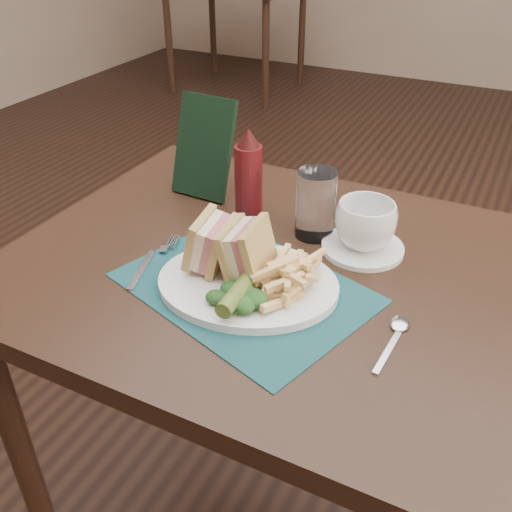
% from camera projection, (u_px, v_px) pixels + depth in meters
% --- Properties ---
extents(floor, '(7.00, 7.00, 0.00)m').
position_uv_depth(floor, '(332.00, 380.00, 1.80)').
color(floor, black).
rests_on(floor, ground).
extents(wall_back, '(6.00, 0.00, 6.00)m').
position_uv_depth(wall_back, '(488.00, 88.00, 4.43)').
color(wall_back, tan).
rests_on(wall_back, ground).
extents(table_main, '(0.90, 0.75, 0.75)m').
position_uv_depth(table_main, '(264.00, 405.00, 1.22)').
color(table_main, black).
rests_on(table_main, ground).
extents(table_bg_left, '(0.90, 0.75, 0.75)m').
position_uv_depth(table_bg_left, '(237.00, 38.00, 4.22)').
color(table_bg_left, black).
rests_on(table_bg_left, ground).
extents(placemat, '(0.46, 0.39, 0.00)m').
position_uv_depth(placemat, '(244.00, 287.00, 0.95)').
color(placemat, '#164448').
rests_on(placemat, table_main).
extents(plate, '(0.35, 0.30, 0.01)m').
position_uv_depth(plate, '(248.00, 284.00, 0.94)').
color(plate, white).
rests_on(plate, placemat).
extents(sandwich_half_a, '(0.09, 0.10, 0.10)m').
position_uv_depth(sandwich_half_a, '(199.00, 240.00, 0.95)').
color(sandwich_half_a, tan).
rests_on(sandwich_half_a, plate).
extents(sandwich_half_b, '(0.08, 0.10, 0.10)m').
position_uv_depth(sandwich_half_b, '(235.00, 246.00, 0.93)').
color(sandwich_half_b, '#D9B369').
rests_on(sandwich_half_b, plate).
extents(kale_garnish, '(0.11, 0.08, 0.03)m').
position_uv_depth(kale_garnish, '(237.00, 295.00, 0.88)').
color(kale_garnish, '#173A15').
rests_on(kale_garnish, plate).
extents(pickle_spear, '(0.04, 0.12, 0.03)m').
position_uv_depth(pickle_spear, '(239.00, 290.00, 0.88)').
color(pickle_spear, '#4C6024').
rests_on(pickle_spear, plate).
extents(fries_pile, '(0.18, 0.20, 0.05)m').
position_uv_depth(fries_pile, '(287.00, 273.00, 0.91)').
color(fries_pile, '#F4C87A').
rests_on(fries_pile, plate).
extents(fork, '(0.08, 0.17, 0.01)m').
position_uv_depth(fork, '(152.00, 259.00, 1.00)').
color(fork, silver).
rests_on(fork, placemat).
extents(spoon, '(0.04, 0.15, 0.01)m').
position_uv_depth(spoon, '(392.00, 340.00, 0.83)').
color(spoon, silver).
rests_on(spoon, table_main).
extents(saucer, '(0.18, 0.18, 0.01)m').
position_uv_depth(saucer, '(362.00, 248.00, 1.04)').
color(saucer, white).
rests_on(saucer, table_main).
extents(coffee_cup, '(0.15, 0.15, 0.09)m').
position_uv_depth(coffee_cup, '(365.00, 225.00, 1.02)').
color(coffee_cup, white).
rests_on(coffee_cup, saucer).
extents(drinking_glass, '(0.08, 0.08, 0.13)m').
position_uv_depth(drinking_glass, '(316.00, 204.00, 1.06)').
color(drinking_glass, white).
rests_on(drinking_glass, table_main).
extents(ketchup_bottle, '(0.07, 0.07, 0.19)m').
position_uv_depth(ketchup_bottle, '(248.00, 174.00, 1.10)').
color(ketchup_bottle, '#4F0D10').
rests_on(ketchup_bottle, table_main).
extents(check_presenter, '(0.13, 0.09, 0.21)m').
position_uv_depth(check_presenter, '(204.00, 147.00, 1.19)').
color(check_presenter, black).
rests_on(check_presenter, table_main).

